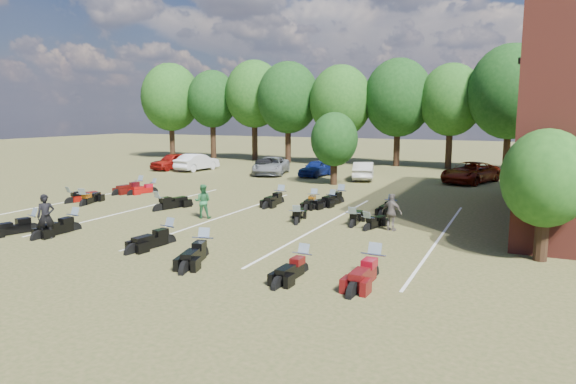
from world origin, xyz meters
The scene contains 34 objects.
ground centered at (0.00, 0.00, 0.00)m, with size 160.00×160.00×0.00m, color brown.
car_0 centered at (-17.90, 18.57, 0.72)m, with size 1.70×4.22×1.44m, color maroon.
car_1 centered at (-15.61, 18.87, 0.72)m, with size 1.53×4.39×1.45m, color silver.
car_2 centered at (-8.54, 18.97, 0.70)m, with size 2.31×5.00×1.39m, color gray.
car_3 centered at (-9.36, 19.45, 0.64)m, with size 1.79×4.39×1.28m, color black.
car_4 centered at (-4.81, 19.36, 0.64)m, with size 1.51×3.76×1.28m, color #0C1856.
car_5 centered at (-0.90, 18.86, 0.67)m, with size 1.41×4.05×1.33m, color #A0A09B.
car_6 centered at (6.41, 20.37, 0.73)m, with size 2.43×5.26×1.46m, color #591005.
person_black centered at (-6.91, -3.74, 0.88)m, with size 0.64×0.42×1.75m, color black.
person_green centered at (-3.64, 2.15, 0.79)m, with size 0.77×0.60×1.59m, color #286B3B.
person_grey centered at (4.97, 3.25, 0.78)m, with size 0.91×0.38×1.56m, color #625A54.
motorcycle_1 centered at (-8.54, -3.08, 0.00)m, with size 0.75×2.35×1.31m, color black, non-canonical shape.
motorcycle_2 centered at (-7.09, -2.27, 0.00)m, with size 0.76×2.39×1.33m, color black, non-canonical shape.
motorcycle_3 centered at (0.11, -3.36, 0.00)m, with size 0.78×2.45×1.37m, color black, non-canonical shape.
motorcycle_4 centered at (-2.15, -2.34, 0.00)m, with size 0.76×2.38×1.33m, color black, non-canonical shape.
motorcycle_5 centered at (3.85, -3.52, 0.00)m, with size 0.70×2.20×1.23m, color black, non-canonical shape.
motorcycle_6 centered at (5.94, -3.02, 0.00)m, with size 0.80×2.52×1.41m, color #510B0C, non-canonical shape.
motorcycle_7 centered at (-12.50, 2.48, 0.00)m, with size 0.72×2.27×1.26m, color maroon, non-canonical shape.
motorcycle_8 centered at (-11.24, 2.20, 0.00)m, with size 0.74×2.33×1.30m, color black, non-canonical shape.
motorcycle_9 centered at (-6.69, 2.74, 0.00)m, with size 0.79×2.49×1.39m, color black, non-canonical shape.
motorcycle_11 centered at (0.86, 2.80, 0.00)m, with size 0.69×2.15×1.20m, color black, non-canonical shape.
motorcycle_12 centered at (3.27, 3.29, 0.00)m, with size 0.70×2.20×1.23m, color black, non-canonical shape.
motorcycle_13 centered at (4.04, 2.92, 0.00)m, with size 0.64×2.00×1.12m, color black, non-canonical shape.
motorcycle_14 centered at (-12.00, 7.44, 0.00)m, with size 0.78×2.46×1.37m, color #410C09, non-canonical shape.
motorcycle_15 centered at (-10.99, 7.53, 0.00)m, with size 0.68×2.13×1.19m, color maroon, non-canonical shape.
motorcycle_16 centered at (-2.13, 7.33, 0.00)m, with size 0.78×2.45×1.37m, color black, non-canonical shape.
motorcycle_17 centered at (-0.21, 7.41, 0.00)m, with size 0.70×2.20×1.23m, color black, non-canonical shape.
motorcycle_18 centered at (0.68, 7.72, 0.00)m, with size 0.68×2.13×1.19m, color black, non-canonical shape.
motorcycle_19 centered at (0.82, 8.73, 0.00)m, with size 0.80×2.51×1.40m, color black, non-canonical shape.
motorcycle_20 centered at (3.90, 7.54, 0.00)m, with size 0.66×2.06×1.15m, color black, non-canonical shape.
tree_line centered at (-1.00, 29.00, 6.31)m, with size 56.00×6.00×9.79m.
young_tree_near_building centered at (10.50, 1.00, 2.75)m, with size 2.80×2.80×4.16m.
young_tree_midfield centered at (-2.00, 15.50, 3.09)m, with size 3.20×3.20×4.70m.
parking_lines centered at (-3.00, 3.00, 0.01)m, with size 20.10×14.00×0.01m.
Camera 1 is at (9.85, -17.49, 4.84)m, focal length 32.00 mm.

